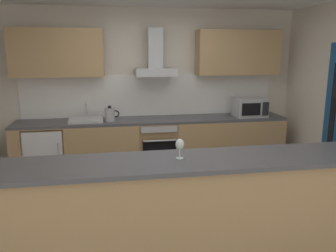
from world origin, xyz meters
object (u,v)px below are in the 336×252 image
object	(u,v)px
oven	(157,146)
microwave	(250,107)
refrigerator	(47,154)
range_hood	(155,61)
sink	(86,119)
wine_glass	(180,145)
kettle	(110,114)

from	to	relation	value
oven	microwave	bearing A→B (deg)	-1.05
refrigerator	microwave	bearing A→B (deg)	-0.45
refrigerator	range_hood	distance (m)	2.16
sink	range_hood	bearing A→B (deg)	6.32
oven	sink	distance (m)	1.17
oven	wine_glass	xyz separation A→B (m)	(-0.12, -2.36, 0.68)
microwave	range_hood	world-z (taller)	range_hood
refrigerator	kettle	xyz separation A→B (m)	(0.96, -0.03, 0.58)
refrigerator	range_hood	size ratio (longest dim) A/B	1.18
microwave	kettle	xyz separation A→B (m)	(-2.24, -0.01, -0.04)
oven	sink	bearing A→B (deg)	179.41
range_hood	sink	bearing A→B (deg)	-173.68
oven	wine_glass	bearing A→B (deg)	-92.87
sink	refrigerator	bearing A→B (deg)	-178.70
kettle	wine_glass	xyz separation A→B (m)	(0.60, -2.33, 0.14)
microwave	wine_glass	xyz separation A→B (m)	(-1.64, -2.33, 0.09)
range_hood	wine_glass	world-z (taller)	range_hood
microwave	range_hood	distance (m)	1.69
wine_glass	kettle	bearing A→B (deg)	104.47
kettle	range_hood	bearing A→B (deg)	12.80
kettle	microwave	bearing A→B (deg)	0.15
sink	kettle	bearing A→B (deg)	-7.25
microwave	sink	world-z (taller)	microwave
microwave	kettle	size ratio (longest dim) A/B	1.73
microwave	range_hood	size ratio (longest dim) A/B	0.69
oven	microwave	xyz separation A→B (m)	(1.52, -0.03, 0.59)
refrigerator	kettle	world-z (taller)	kettle
kettle	wine_glass	size ratio (longest dim) A/B	1.62
refrigerator	sink	size ratio (longest dim) A/B	1.70
sink	kettle	xyz separation A→B (m)	(0.35, -0.04, 0.08)
oven	refrigerator	size ratio (longest dim) A/B	0.94
refrigerator	microwave	size ratio (longest dim) A/B	1.70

